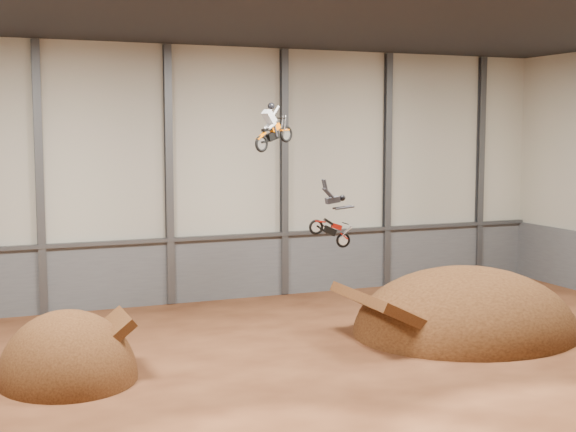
# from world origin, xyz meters

# --- Properties ---
(floor) EXTENTS (40.00, 40.00, 0.00)m
(floor) POSITION_xyz_m (0.00, 0.00, 0.00)
(floor) COLOR #472313
(floor) RESTS_ON ground
(back_wall) EXTENTS (40.00, 0.10, 14.00)m
(back_wall) POSITION_xyz_m (0.00, 15.00, 7.00)
(back_wall) COLOR beige
(back_wall) RESTS_ON ground
(ceiling) EXTENTS (40.00, 40.00, 0.00)m
(ceiling) POSITION_xyz_m (0.00, 0.00, 14.00)
(ceiling) COLOR black
(ceiling) RESTS_ON back_wall
(lower_band_back) EXTENTS (39.80, 0.18, 3.50)m
(lower_band_back) POSITION_xyz_m (0.00, 14.90, 1.75)
(lower_band_back) COLOR #595C61
(lower_band_back) RESTS_ON ground
(steel_rail) EXTENTS (39.80, 0.35, 0.20)m
(steel_rail) POSITION_xyz_m (0.00, 14.75, 3.55)
(steel_rail) COLOR #47494F
(steel_rail) RESTS_ON lower_band_back
(steel_column_1) EXTENTS (0.40, 0.36, 13.90)m
(steel_column_1) POSITION_xyz_m (-10.00, 14.80, 7.00)
(steel_column_1) COLOR #47494F
(steel_column_1) RESTS_ON ground
(steel_column_2) EXTENTS (0.40, 0.36, 13.90)m
(steel_column_2) POSITION_xyz_m (-3.33, 14.80, 7.00)
(steel_column_2) COLOR #47494F
(steel_column_2) RESTS_ON ground
(steel_column_3) EXTENTS (0.40, 0.36, 13.90)m
(steel_column_3) POSITION_xyz_m (3.33, 14.80, 7.00)
(steel_column_3) COLOR #47494F
(steel_column_3) RESTS_ON ground
(steel_column_4) EXTENTS (0.40, 0.36, 13.90)m
(steel_column_4) POSITION_xyz_m (10.00, 14.80, 7.00)
(steel_column_4) COLOR #47494F
(steel_column_4) RESTS_ON ground
(steel_column_5) EXTENTS (0.40, 0.36, 13.90)m
(steel_column_5) POSITION_xyz_m (16.67, 14.80, 7.00)
(steel_column_5) COLOR #47494F
(steel_column_5) RESTS_ON ground
(takeoff_ramp) EXTENTS (5.25, 6.06, 5.25)m
(takeoff_ramp) POSITION_xyz_m (-10.18, 3.39, 0.00)
(takeoff_ramp) COLOR #371D0D
(takeoff_ramp) RESTS_ON ground
(landing_ramp) EXTENTS (10.75, 9.51, 6.20)m
(landing_ramp) POSITION_xyz_m (7.92, 3.49, 0.00)
(landing_ramp) COLOR #371D0D
(landing_ramp) RESTS_ON ground
(fmx_rider_a) EXTENTS (2.95, 2.00, 2.67)m
(fmx_rider_a) POSITION_xyz_m (-0.61, 6.03, 9.77)
(fmx_rider_a) COLOR #F16400
(fmx_rider_b) EXTENTS (3.35, 0.96, 3.14)m
(fmx_rider_b) POSITION_xyz_m (0.17, 2.25, 6.05)
(fmx_rider_b) COLOR #B11107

